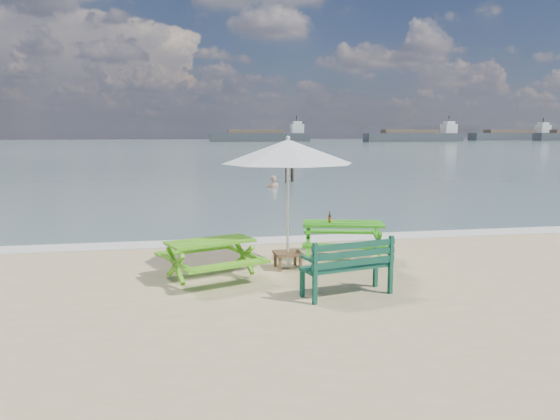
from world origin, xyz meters
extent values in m
plane|color=slate|center=(0.00, 85.00, 0.00)|extent=(300.00, 300.00, 0.00)
cube|color=silver|center=(0.00, 4.60, 0.01)|extent=(22.00, 0.90, 0.01)
cube|color=#53AC1A|center=(-1.74, 1.20, 0.72)|extent=(1.71, 1.23, 0.05)
cube|color=#53AC1A|center=(-2.00, 1.88, 0.43)|extent=(1.55, 0.81, 0.05)
cube|color=#53AC1A|center=(-1.48, 0.53, 0.43)|extent=(1.55, 0.81, 0.05)
cube|color=#53AC1A|center=(-1.74, 1.20, 0.33)|extent=(1.67, 1.33, 0.66)
cube|color=#329A17|center=(1.11, 2.28, 0.78)|extent=(1.82, 1.17, 0.05)
cube|color=#329A17|center=(1.30, 3.05, 0.46)|extent=(1.70, 0.70, 0.05)
cube|color=#329A17|center=(0.91, 1.52, 0.46)|extent=(1.70, 0.70, 0.05)
cube|color=#329A17|center=(1.11, 2.28, 0.36)|extent=(1.76, 1.30, 0.71)
cube|color=#0F4231|center=(0.42, -0.13, 0.48)|extent=(1.61, 0.81, 0.04)
cube|color=#0F4231|center=(0.48, -0.37, 0.75)|extent=(1.51, 0.40, 0.40)
cube|color=#0F4231|center=(0.42, -0.13, 0.24)|extent=(1.52, 0.85, 0.48)
cube|color=brown|center=(-0.19, 1.77, 0.31)|extent=(0.54, 0.54, 0.05)
cube|color=brown|center=(-0.19, 1.77, 0.14)|extent=(0.48, 0.48, 0.29)
cylinder|color=silver|center=(-0.19, 1.77, 1.24)|extent=(0.05, 0.05, 2.48)
cone|color=silver|center=(-0.19, 1.77, 2.32)|extent=(2.71, 2.71, 0.46)
cylinder|color=#8F5114|center=(0.83, 2.34, 0.88)|extent=(0.06, 0.06, 0.15)
cylinder|color=#8F5114|center=(0.83, 2.34, 1.01)|extent=(0.03, 0.03, 0.07)
cylinder|color=red|center=(0.83, 2.34, 0.88)|extent=(0.06, 0.06, 0.06)
imported|color=tan|center=(2.20, 17.15, -0.27)|extent=(0.68, 0.51, 1.69)
cylinder|color=black|center=(3.31, 19.32, 0.45)|extent=(0.18, 0.18, 1.30)
cylinder|color=black|center=(3.71, 19.92, 0.35)|extent=(0.16, 0.16, 1.10)
cube|color=#353A3F|center=(89.82, 130.20, 1.00)|extent=(26.95, 7.01, 2.20)
cube|color=silver|center=(99.89, 131.36, 3.20)|extent=(3.52, 3.34, 2.20)
cube|color=#353A3F|center=(17.78, 125.65, 1.00)|extent=(24.63, 4.50, 2.20)
cube|color=silver|center=(27.11, 125.46, 3.20)|extent=(3.01, 3.06, 2.20)
cube|color=#353A3F|center=(54.33, 116.95, 1.00)|extent=(25.20, 5.63, 2.20)
cube|color=silver|center=(63.80, 117.58, 3.20)|extent=(3.19, 3.19, 2.20)
camera|label=1|loc=(-2.29, -8.61, 2.72)|focal=35.00mm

